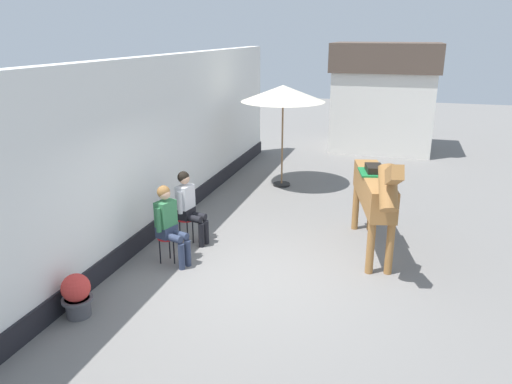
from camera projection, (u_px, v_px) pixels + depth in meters
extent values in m
plane|color=slate|center=(297.00, 215.00, 10.80)|extent=(40.00, 40.00, 0.00)
cube|color=white|center=(155.00, 146.00, 9.59)|extent=(0.30, 14.00, 3.40)
cube|color=black|center=(160.00, 219.00, 10.06)|extent=(0.34, 14.00, 0.36)
cube|color=silver|center=(382.00, 111.00, 16.53)|extent=(3.20, 2.40, 2.60)
cube|color=brown|center=(386.00, 57.00, 15.99)|extent=(3.40, 2.60, 0.90)
cylinder|color=red|center=(167.00, 237.00, 8.45)|extent=(0.34, 0.34, 0.03)
cylinder|color=black|center=(174.00, 252.00, 8.45)|extent=(0.02, 0.02, 0.45)
cylinder|color=black|center=(170.00, 247.00, 8.66)|extent=(0.02, 0.02, 0.45)
cylinder|color=black|center=(160.00, 252.00, 8.46)|extent=(0.02, 0.02, 0.45)
cube|color=#2D3851|center=(167.00, 231.00, 8.41)|extent=(0.32, 0.37, 0.20)
cube|color=#337247|center=(166.00, 213.00, 8.31)|extent=(0.31, 0.39, 0.44)
sphere|color=tan|center=(164.00, 194.00, 8.21)|extent=(0.20, 0.20, 0.20)
sphere|color=olive|center=(163.00, 192.00, 8.21)|extent=(0.22, 0.22, 0.22)
cylinder|color=#2D3851|center=(178.00, 234.00, 8.39)|extent=(0.40, 0.23, 0.13)
cylinder|color=#2D3851|center=(188.00, 253.00, 8.39)|extent=(0.11, 0.11, 0.46)
cylinder|color=#2D3851|center=(172.00, 238.00, 8.27)|extent=(0.40, 0.23, 0.13)
cylinder|color=#2D3851|center=(182.00, 257.00, 8.26)|extent=(0.11, 0.11, 0.46)
cylinder|color=#337247|center=(175.00, 213.00, 8.48)|extent=(0.09, 0.09, 0.42)
cylinder|color=#337247|center=(158.00, 220.00, 8.16)|extent=(0.09, 0.09, 0.42)
cylinder|color=red|center=(186.00, 219.00, 9.29)|extent=(0.34, 0.34, 0.03)
cylinder|color=black|center=(193.00, 232.00, 9.30)|extent=(0.02, 0.02, 0.45)
cylinder|color=black|center=(187.00, 228.00, 9.49)|extent=(0.02, 0.02, 0.45)
cylinder|color=black|center=(180.00, 232.00, 9.29)|extent=(0.02, 0.02, 0.45)
cube|color=black|center=(186.00, 213.00, 9.25)|extent=(0.29, 0.36, 0.20)
cube|color=silver|center=(185.00, 197.00, 9.15)|extent=(0.28, 0.37, 0.44)
sphere|color=tan|center=(184.00, 179.00, 9.04)|extent=(0.20, 0.20, 0.20)
sphere|color=black|center=(183.00, 177.00, 9.04)|extent=(0.22, 0.22, 0.22)
cylinder|color=black|center=(197.00, 216.00, 9.25)|extent=(0.40, 0.20, 0.13)
cylinder|color=black|center=(206.00, 232.00, 9.27)|extent=(0.11, 0.11, 0.46)
cylinder|color=black|center=(192.00, 218.00, 9.12)|extent=(0.40, 0.20, 0.13)
cylinder|color=black|center=(201.00, 235.00, 9.13)|extent=(0.11, 0.11, 0.46)
cylinder|color=silver|center=(192.00, 196.00, 9.33)|extent=(0.09, 0.09, 0.42)
cylinder|color=silver|center=(180.00, 203.00, 8.99)|extent=(0.09, 0.09, 0.42)
cube|color=#9E6B38|center=(374.00, 189.00, 8.76)|extent=(0.90, 2.24, 0.52)
cylinder|color=#9E6B38|center=(390.00, 248.00, 8.04)|extent=(0.13, 0.13, 0.90)
cylinder|color=#9E6B38|center=(370.00, 248.00, 8.06)|extent=(0.13, 0.13, 0.90)
cylinder|color=#9E6B38|center=(371.00, 208.00, 9.88)|extent=(0.13, 0.13, 0.90)
cylinder|color=#9E6B38|center=(356.00, 208.00, 9.90)|extent=(0.13, 0.13, 0.90)
cylinder|color=#9E6B38|center=(388.00, 188.00, 7.50)|extent=(0.41, 0.68, 0.73)
cube|color=#9E6B38|center=(394.00, 175.00, 7.09)|extent=(0.29, 0.55, 0.40)
cube|color=black|center=(389.00, 179.00, 7.48)|extent=(0.18, 0.62, 0.48)
cylinder|color=black|center=(364.00, 185.00, 9.93)|extent=(0.12, 0.12, 0.65)
cube|color=#197238|center=(374.00, 172.00, 8.77)|extent=(0.62, 0.69, 0.03)
cube|color=black|center=(374.00, 169.00, 8.75)|extent=(0.37, 0.49, 0.12)
cylinder|color=#4C4C51|center=(78.00, 307.00, 6.92)|extent=(0.34, 0.34, 0.28)
cylinder|color=#4C4C51|center=(77.00, 299.00, 6.88)|extent=(0.43, 0.43, 0.04)
sphere|color=red|center=(76.00, 288.00, 6.82)|extent=(0.40, 0.40, 0.40)
cylinder|color=black|center=(282.00, 184.00, 12.87)|extent=(0.44, 0.44, 0.06)
cylinder|color=olive|center=(282.00, 144.00, 12.54)|extent=(0.04, 0.04, 2.20)
cone|color=beige|center=(283.00, 93.00, 12.14)|extent=(2.10, 2.10, 0.40)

